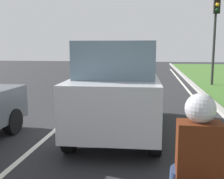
# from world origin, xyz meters

# --- Properties ---
(ground_plane) EXTENTS (60.00, 60.00, 0.00)m
(ground_plane) POSITION_xyz_m (0.00, 14.00, 0.00)
(ground_plane) COLOR #262628
(lane_line_center) EXTENTS (0.12, 32.00, 0.01)m
(lane_line_center) POSITION_xyz_m (-0.70, 14.00, 0.00)
(lane_line_center) COLOR silver
(lane_line_center) RESTS_ON ground
(lane_line_right_edge) EXTENTS (0.12, 32.00, 0.01)m
(lane_line_right_edge) POSITION_xyz_m (3.60, 14.00, 0.00)
(lane_line_right_edge) COLOR silver
(lane_line_right_edge) RESTS_ON ground
(curb_right) EXTENTS (0.24, 48.00, 0.12)m
(curb_right) POSITION_xyz_m (4.10, 14.00, 0.06)
(curb_right) COLOR #9E9B93
(curb_right) RESTS_ON ground
(car_suv_ahead) EXTENTS (2.11, 4.57, 2.28)m
(car_suv_ahead) POSITION_xyz_m (0.95, 8.72, 1.17)
(car_suv_ahead) COLOR #B7BABF
(car_suv_ahead) RESTS_ON ground
(rider_person) EXTENTS (0.50, 0.40, 1.16)m
(rider_person) POSITION_xyz_m (2.22, 4.43, 1.19)
(rider_person) COLOR #4C1E0C
(rider_person) RESTS_ON ground
(traffic_light_near_right) EXTENTS (0.32, 0.50, 5.04)m
(traffic_light_near_right) POSITION_xyz_m (5.14, 17.83, 3.43)
(traffic_light_near_right) COLOR #2D2D2D
(traffic_light_near_right) RESTS_ON ground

